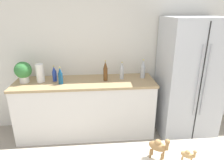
{
  "coord_description": "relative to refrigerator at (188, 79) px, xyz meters",
  "views": [
    {
      "loc": [
        -0.1,
        -0.45,
        1.94
      ],
      "look_at": [
        0.06,
        1.43,
        1.25
      ],
      "focal_mm": 32.0,
      "sensor_mm": 36.0,
      "label": 1
    }
  ],
  "objects": [
    {
      "name": "paper_towel_roll",
      "position": [
        -2.23,
        0.11,
        0.12
      ],
      "size": [
        0.12,
        0.12,
        0.27
      ],
      "color": "white",
      "rests_on": "back_counter"
    },
    {
      "name": "back_bottle_1",
      "position": [
        -1.92,
        -0.0,
        0.1
      ],
      "size": [
        0.07,
        0.07,
        0.25
      ],
      "color": "navy",
      "rests_on": "back_counter"
    },
    {
      "name": "back_bottle_3",
      "position": [
        -0.68,
        0.16,
        0.12
      ],
      "size": [
        0.07,
        0.07,
        0.29
      ],
      "color": "#B2B7BC",
      "rests_on": "back_counter"
    },
    {
      "name": "back_counter",
      "position": [
        -1.58,
        0.09,
        -0.46
      ],
      "size": [
        2.11,
        0.63,
        0.9
      ],
      "color": "white",
      "rests_on": "ground_plane"
    },
    {
      "name": "wall_back",
      "position": [
        -1.32,
        0.42,
        0.36
      ],
      "size": [
        8.0,
        0.06,
        2.55
      ],
      "color": "silver",
      "rests_on": "ground_plane"
    },
    {
      "name": "back_bottle_4",
      "position": [
        -1.27,
        0.09,
        0.13
      ],
      "size": [
        0.06,
        0.06,
        0.31
      ],
      "color": "brown",
      "rests_on": "back_counter"
    },
    {
      "name": "camel_figurine_second",
      "position": [
        -1.03,
        -1.74,
        0.2
      ],
      "size": [
        0.13,
        0.12,
        0.17
      ],
      "color": "olive",
      "rests_on": "bar_counter"
    },
    {
      "name": "potted_plant",
      "position": [
        -2.47,
        0.11,
        0.16
      ],
      "size": [
        0.24,
        0.24,
        0.31
      ],
      "color": "silver",
      "rests_on": "back_counter"
    },
    {
      "name": "back_bottle_0",
      "position": [
        -2.03,
        0.13,
        0.1
      ],
      "size": [
        0.06,
        0.06,
        0.24
      ],
      "color": "navy",
      "rests_on": "back_counter"
    },
    {
      "name": "back_bottle_2",
      "position": [
        -1.01,
        0.14,
        0.11
      ],
      "size": [
        0.06,
        0.06,
        0.27
      ],
      "color": "#B2B7BC",
      "rests_on": "back_counter"
    },
    {
      "name": "refrigerator",
      "position": [
        0.0,
        0.0,
        0.0
      ],
      "size": [
        0.83,
        0.76,
        1.82
      ],
      "color": "silver",
      "rests_on": "ground_plane"
    },
    {
      "name": "camel_figurine",
      "position": [
        -0.86,
        -1.8,
        0.16
      ],
      "size": [
        0.09,
        0.08,
        0.12
      ],
      "color": "tan",
      "rests_on": "bar_counter"
    }
  ]
}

